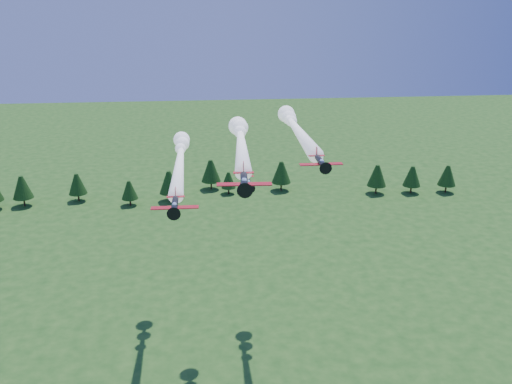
{
  "coord_description": "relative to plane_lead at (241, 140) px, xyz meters",
  "views": [
    {
      "loc": [
        -6.69,
        -85.39,
        70.61
      ],
      "look_at": [
        1.6,
        0.0,
        40.07
      ],
      "focal_mm": 40.0,
      "sensor_mm": 36.0,
      "label": 1
    }
  ],
  "objects": [
    {
      "name": "treeline",
      "position": [
        -3.25,
        94.53,
        -38.53
      ],
      "size": [
        166.96,
        20.89,
        11.26
      ],
      "color": "#382314",
      "rests_on": "ground"
    },
    {
      "name": "plane_lead",
      "position": [
        0.0,
        0.0,
        0.0
      ],
      "size": [
        7.79,
        41.56,
        3.7
      ],
      "rotation": [
        0.0,
        0.0,
        -0.05
      ],
      "color": "black",
      "rests_on": "ground"
    },
    {
      "name": "plane_right",
      "position": [
        11.52,
        10.77,
        -0.32
      ],
      "size": [
        6.86,
        43.51,
        3.7
      ],
      "rotation": [
        0.0,
        0.0,
        0.01
      ],
      "color": "black",
      "rests_on": "ground"
    },
    {
      "name": "plane_left",
      "position": [
        -11.46,
        12.91,
        -6.87
      ],
      "size": [
        7.54,
        47.43,
        3.7
      ],
      "rotation": [
        0.0,
        0.0,
        -0.0
      ],
      "color": "black",
      "rests_on": "ground"
    },
    {
      "name": "plane_slot",
      "position": [
        0.71,
        -6.52,
        -5.79
      ],
      "size": [
        6.45,
        7.06,
        2.29
      ],
      "rotation": [
        0.0,
        0.0,
        0.0
      ],
      "color": "black",
      "rests_on": "ground"
    }
  ]
}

